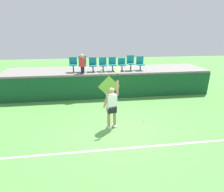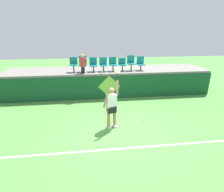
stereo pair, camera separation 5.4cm
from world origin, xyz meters
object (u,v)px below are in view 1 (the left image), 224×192
stadium_chair_5 (122,64)px  stadium_chair_7 (140,63)px  tennis_player (112,106)px  stadium_chair_3 (103,64)px  stadium_chair_0 (73,64)px  stadium_chair_4 (112,63)px  stadium_chair_6 (131,62)px  spectator_0 (82,63)px  water_bottle (102,71)px  stadium_chair_2 (93,64)px  tennis_ball (144,121)px  stadium_chair_1 (82,63)px

stadium_chair_5 → stadium_chair_7: (1.13, 0.01, 0.02)m
tennis_player → stadium_chair_3: 4.22m
stadium_chair_5 → stadium_chair_0: bearing=180.0°
stadium_chair_4 → stadium_chair_6: size_ratio=0.91×
stadium_chair_7 → spectator_0: spectator_0 is taller
stadium_chair_3 → spectator_0: bearing=-159.3°
stadium_chair_6 → stadium_chair_3: bearing=-180.0°
stadium_chair_6 → stadium_chair_7: size_ratio=1.09×
stadium_chair_4 → stadium_chair_7: size_ratio=0.99×
water_bottle → stadium_chair_7: stadium_chair_7 is taller
stadium_chair_6 → spectator_0: bearing=-171.1°
stadium_chair_2 → stadium_chair_3: 0.59m
tennis_ball → stadium_chair_0: size_ratio=0.08×
tennis_ball → stadium_chair_6: 4.31m
water_bottle → stadium_chair_2: (-0.47, 0.56, 0.31)m
stadium_chair_4 → spectator_0: spectator_0 is taller
tennis_ball → stadium_chair_5: bearing=94.4°
stadium_chair_7 → tennis_ball: bearing=-102.3°
tennis_player → stadium_chair_5: (1.15, 4.12, 0.91)m
stadium_chair_0 → stadium_chair_1: 0.53m
stadium_chair_2 → stadium_chair_7: 2.85m
spectator_0 → stadium_chair_7: bearing=7.4°
tennis_player → stadium_chair_7: 4.80m
stadium_chair_6 → water_bottle: bearing=-162.5°
tennis_player → stadium_chair_6: bearing=67.8°
stadium_chair_0 → stadium_chair_5: bearing=-0.0°
tennis_player → stadium_chair_7: tennis_player is taller
water_bottle → stadium_chair_2: 0.80m
tennis_player → stadium_chair_3: (0.02, 4.12, 0.93)m
stadium_chair_3 → stadium_chair_4: size_ratio=0.99×
stadium_chair_0 → tennis_player: bearing=-67.5°
water_bottle → stadium_chair_0: (-1.60, 0.56, 0.36)m
stadium_chair_2 → stadium_chair_5: size_ratio=1.09×
stadium_chair_6 → stadium_chair_2: bearing=-180.0°
stadium_chair_0 → stadium_chair_6: bearing=0.1°
tennis_player → stadium_chair_0: size_ratio=3.01×
stadium_chair_5 → spectator_0: spectator_0 is taller
stadium_chair_1 → stadium_chair_0: bearing=-179.0°
tennis_ball → stadium_chair_7: bearing=77.7°
stadium_chair_1 → stadium_chair_3: (1.19, -0.00, -0.06)m
stadium_chair_4 → stadium_chair_1: bearing=179.8°
stadium_chair_3 → spectator_0: 1.27m
spectator_0 → tennis_player: bearing=-72.3°
stadium_chair_0 → stadium_chair_3: bearing=0.2°
stadium_chair_3 → stadium_chair_1: bearing=179.8°
stadium_chair_4 → stadium_chair_6: (1.10, 0.00, 0.05)m
stadium_chair_2 → stadium_chair_3: bearing=-0.1°
stadium_chair_5 → stadium_chair_4: bearing=179.6°
spectator_0 → stadium_chair_2: bearing=36.9°
water_bottle → stadium_chair_3: size_ratio=0.30×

